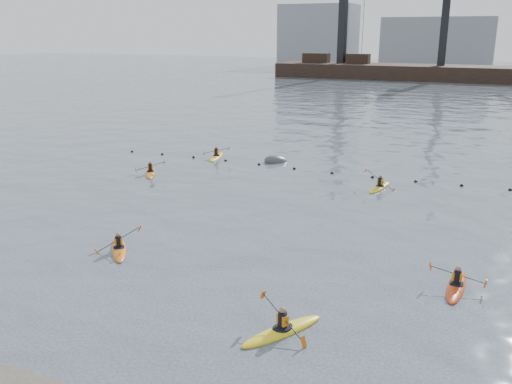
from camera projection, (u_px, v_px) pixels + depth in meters
ground at (146, 304)px, 20.74m from camera, size 400.00×400.00×0.00m
float_line at (314, 170)px, 40.73m from camera, size 33.24×0.73×0.24m
barge_pier at (439, 71)px, 116.94m from camera, size 72.00×19.30×29.50m
skyline at (466, 35)px, 149.31m from camera, size 141.00×28.00×22.00m
kayaker_0 at (119, 249)px, 25.83m from camera, size 2.51×2.93×1.32m
kayaker_1 at (282, 330)px, 18.77m from camera, size 2.35×3.36×1.32m
kayaker_2 at (151, 172)px, 39.85m from camera, size 2.30×3.15×1.14m
kayaker_3 at (380, 187)px, 36.13m from camera, size 2.29×3.32×1.40m
kayaker_4 at (456, 285)px, 22.08m from camera, size 2.29×3.39×1.08m
kayaker_5 at (216, 156)px, 44.93m from camera, size 2.29×3.47×1.15m
mooring_buoy at (276, 162)px, 43.54m from camera, size 2.45×2.51×1.46m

